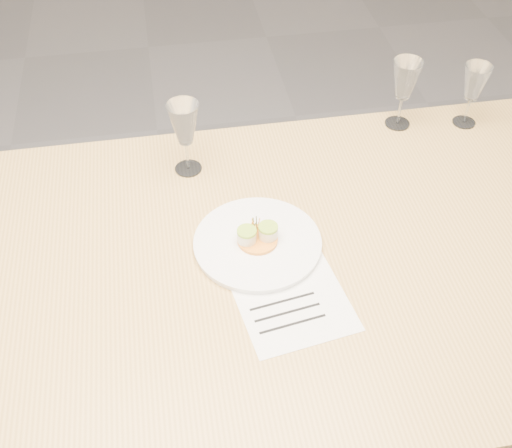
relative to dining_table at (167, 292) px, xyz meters
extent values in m
plane|color=slate|center=(0.00, 0.00, -0.68)|extent=(7.00, 7.00, 0.00)
cube|color=tan|center=(0.00, 0.00, 0.05)|extent=(2.40, 1.00, 0.04)
cylinder|color=tan|center=(1.10, 0.40, -0.33)|extent=(0.07, 0.07, 0.71)
cylinder|color=white|center=(0.22, 0.05, 0.07)|extent=(0.29, 0.29, 0.01)
cylinder|color=white|center=(0.22, 0.05, 0.08)|extent=(0.29, 0.29, 0.01)
cylinder|color=#F9A02F|center=(0.22, 0.05, 0.09)|extent=(0.09, 0.09, 0.01)
cylinder|color=#EFE7C3|center=(0.19, 0.04, 0.10)|extent=(0.04, 0.04, 0.03)
cylinder|color=#EFE7C3|center=(0.24, 0.05, 0.10)|extent=(0.04, 0.04, 0.03)
cylinder|color=#A5CC38|center=(0.19, 0.04, 0.12)|extent=(0.04, 0.04, 0.01)
cylinder|color=#A5CC38|center=(0.24, 0.05, 0.12)|extent=(0.04, 0.04, 0.01)
cylinder|color=tan|center=(0.27, 0.00, 0.08)|extent=(0.04, 0.04, 0.00)
cube|color=white|center=(0.26, -0.10, 0.07)|extent=(0.27, 0.32, 0.00)
cube|color=black|center=(0.22, 0.00, 0.07)|extent=(0.09, 0.02, 0.00)
cube|color=black|center=(0.22, -0.03, 0.07)|extent=(0.14, 0.03, 0.00)
cube|color=black|center=(0.23, -0.06, 0.07)|extent=(0.14, 0.03, 0.00)
cube|color=black|center=(0.24, -0.12, 0.07)|extent=(0.14, 0.03, 0.00)
cube|color=black|center=(0.24, -0.15, 0.07)|extent=(0.14, 0.03, 0.00)
cube|color=black|center=(0.25, -0.18, 0.07)|extent=(0.14, 0.03, 0.00)
cylinder|color=white|center=(0.09, 0.34, 0.07)|extent=(0.07, 0.07, 0.00)
cylinder|color=white|center=(0.09, 0.34, 0.11)|extent=(0.01, 0.01, 0.08)
cone|color=white|center=(0.09, 0.34, 0.21)|extent=(0.08, 0.08, 0.11)
cylinder|color=white|center=(0.68, 0.44, 0.07)|extent=(0.07, 0.07, 0.00)
cylinder|color=white|center=(0.68, 0.44, 0.11)|extent=(0.01, 0.01, 0.08)
cone|color=white|center=(0.68, 0.44, 0.21)|extent=(0.08, 0.08, 0.11)
cylinder|color=white|center=(0.86, 0.41, 0.07)|extent=(0.06, 0.06, 0.00)
cylinder|color=white|center=(0.86, 0.41, 0.11)|extent=(0.01, 0.01, 0.08)
cone|color=white|center=(0.86, 0.41, 0.20)|extent=(0.07, 0.07, 0.10)
camera|label=1|loc=(0.04, -0.94, 1.13)|focal=45.00mm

